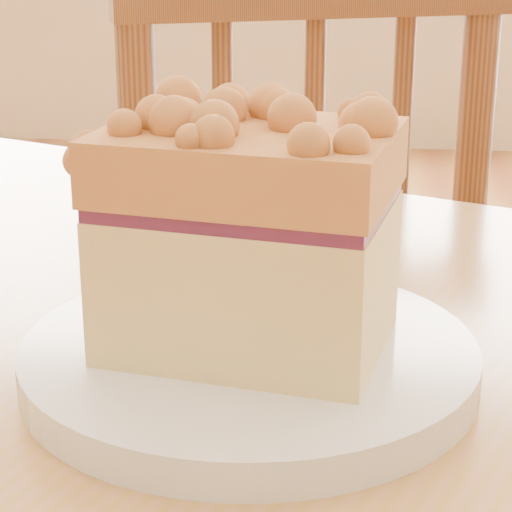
{
  "coord_description": "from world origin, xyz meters",
  "views": [
    {
      "loc": [
        0.1,
        -0.23,
        0.98
      ],
      "look_at": [
        0.04,
        0.26,
        0.81
      ],
      "focal_mm": 70.0,
      "sensor_mm": 36.0,
      "label": 1
    }
  ],
  "objects": [
    {
      "name": "cake_slice",
      "position": [
        0.04,
        0.23,
        0.83
      ],
      "size": [
        0.15,
        0.12,
        0.13
      ],
      "rotation": [
        0.0,
        0.0,
        -0.18
      ],
      "color": "#D8C87A",
      "rests_on": "plate"
    },
    {
      "name": "cafe_chair_main",
      "position": [
        -0.01,
        0.88,
        0.48
      ],
      "size": [
        0.55,
        0.55,
        0.95
      ],
      "rotation": [
        0.0,
        0.0,
        3.51
      ],
      "color": "brown",
      "rests_on": "ground"
    },
    {
      "name": "plate",
      "position": [
        0.04,
        0.23,
        0.76
      ],
      "size": [
        0.23,
        0.23,
        0.02
      ],
      "color": "white",
      "rests_on": "cafe_table_main"
    }
  ]
}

